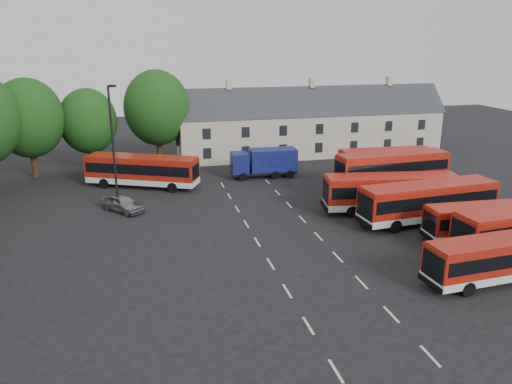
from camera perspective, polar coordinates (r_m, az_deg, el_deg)
ground at (r=36.93m, az=0.88°, el=-6.93°), size 140.00×140.00×0.00m
lane_markings at (r=39.32m, az=3.71°, el=-5.40°), size 5.15×33.80×0.01m
treeline at (r=54.12m, az=-26.61°, el=6.48°), size 29.92×32.59×12.01m
terrace_houses at (r=67.44m, az=6.23°, el=7.56°), size 35.70×7.13×10.06m
bus_row_a at (r=35.83m, az=26.36°, el=-6.51°), size 10.67×3.15×2.98m
bus_row_c at (r=42.65m, az=25.12°, el=-2.77°), size 10.19×2.83×2.85m
bus_row_d at (r=44.48m, az=19.10°, el=-0.80°), size 12.31×3.77×3.43m
bus_row_e at (r=46.28m, az=15.23°, el=0.22°), size 12.28×4.47×3.39m
bus_dd_south at (r=50.05m, az=15.24°, el=2.14°), size 11.18×3.11×4.54m
bus_dd_north at (r=54.04m, az=14.59°, el=2.97°), size 9.92×2.68×4.03m
bus_north at (r=53.45m, az=-12.91°, el=2.61°), size 11.80×7.40×3.33m
box_truck at (r=55.96m, az=1.00°, el=3.49°), size 7.38×2.48×3.20m
silver_car at (r=46.74m, az=-14.99°, el=-1.25°), size 4.24×4.53×1.51m
lamppost at (r=45.64m, az=-15.99°, el=5.10°), size 0.79×0.39×11.29m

